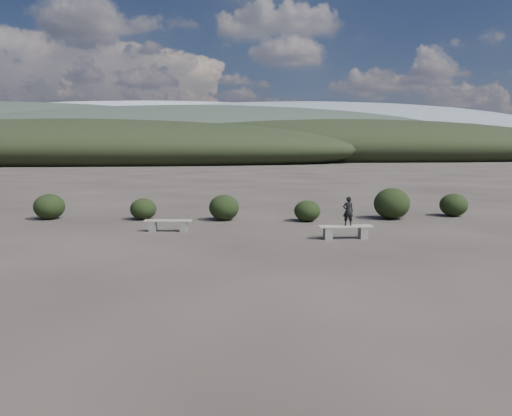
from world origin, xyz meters
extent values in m
plane|color=#302A25|center=(0.00, 0.00, 0.00)|extent=(1200.00, 1200.00, 0.00)
cube|color=slate|center=(-3.76, 6.04, 0.19)|extent=(0.28, 0.35, 0.37)
cube|color=slate|center=(-2.66, 5.88, 0.19)|extent=(0.28, 0.35, 0.37)
cube|color=gray|center=(-3.21, 5.96, 0.39)|extent=(1.70, 0.59, 0.05)
cube|color=slate|center=(2.07, 3.85, 0.20)|extent=(0.25, 0.35, 0.39)
cube|color=slate|center=(3.25, 3.85, 0.20)|extent=(0.25, 0.35, 0.39)
cube|color=gray|center=(2.66, 3.85, 0.42)|extent=(1.77, 0.38, 0.05)
imported|color=black|center=(2.73, 3.85, 0.92)|extent=(0.36, 0.25, 0.95)
ellipsoid|color=black|center=(-4.44, 9.12, 0.44)|extent=(1.09, 1.09, 0.89)
ellipsoid|color=black|center=(-1.11, 8.59, 0.53)|extent=(1.23, 1.23, 1.06)
ellipsoid|color=black|center=(2.24, 7.91, 0.43)|extent=(1.07, 1.07, 0.86)
ellipsoid|color=black|center=(5.91, 8.23, 0.65)|extent=(1.49, 1.49, 1.30)
ellipsoid|color=black|center=(8.93, 8.76, 0.50)|extent=(1.19, 1.19, 0.99)
ellipsoid|color=black|center=(-8.36, 9.65, 0.53)|extent=(1.26, 1.26, 1.07)
ellipsoid|color=black|center=(-25.00, 90.00, 2.70)|extent=(110.00, 40.00, 12.00)
ellipsoid|color=black|center=(35.00, 110.00, 3.15)|extent=(120.00, 44.00, 14.00)
ellipsoid|color=#2C362D|center=(0.00, 160.00, 5.40)|extent=(190.00, 64.00, 24.00)
ellipsoid|color=#2C362D|center=(-90.00, 220.00, 7.20)|extent=(240.00, 80.00, 32.00)
ellipsoid|color=slate|center=(70.00, 300.00, 9.90)|extent=(340.00, 110.00, 44.00)
ellipsoid|color=#969CA9|center=(-30.00, 400.00, 12.60)|extent=(460.00, 140.00, 56.00)
camera|label=1|loc=(-1.96, -11.82, 2.93)|focal=35.00mm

